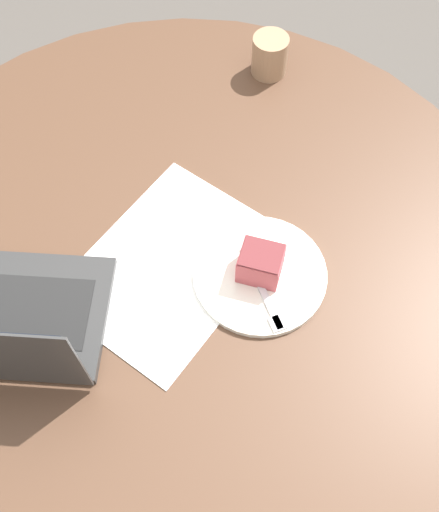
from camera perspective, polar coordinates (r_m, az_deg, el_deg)
The scene contains 8 objects.
ground_plane at distance 1.80m, azimuth -2.35°, elevation -12.15°, with size 12.00×12.00×0.00m, color #4C4742.
dining_table at distance 1.22m, azimuth -3.39°, elevation -3.49°, with size 1.30×1.30×0.77m.
paper_document at distance 1.09m, azimuth -4.69°, elevation -0.88°, with size 0.46×0.43×0.00m.
plate at distance 1.07m, azimuth 3.86°, elevation -1.75°, with size 0.24×0.24×0.01m.
cake_slice at distance 1.04m, azimuth 3.94°, elevation -0.69°, with size 0.10×0.10×0.06m.
fork at distance 1.05m, azimuth 4.39°, elevation -3.87°, with size 0.03×0.17×0.00m.
coffee_glass at distance 1.37m, azimuth 4.81°, elevation 18.51°, with size 0.08×0.08×0.09m.
laptop at distance 1.06m, azimuth -19.79°, elevation -5.93°, with size 0.40×0.36×0.22m.
Camera 1 is at (-0.15, -0.52, 1.72)m, focal length 42.00 mm.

